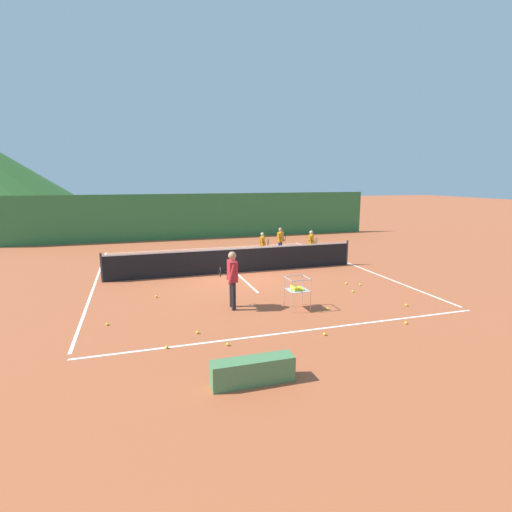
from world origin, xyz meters
The scene contains 26 objects.
ground_plane centered at (0.00, 0.00, 0.00)m, with size 120.00×120.00×0.00m, color #B25633.
line_baseline_near centered at (0.00, -6.21, 0.00)m, with size 10.16×0.08×0.01m, color white.
line_baseline_far centered at (0.00, 5.69, 0.00)m, with size 10.16×0.08×0.01m, color white.
line_sideline_west centered at (-5.08, 0.00, 0.00)m, with size 0.08×11.91×0.01m, color white.
line_sideline_east centered at (5.08, 0.00, 0.00)m, with size 0.08×11.91×0.01m, color white.
line_service_center centered at (0.00, 0.00, 0.00)m, with size 0.08×5.76×0.01m, color white.
tennis_net centered at (0.00, 0.00, 0.50)m, with size 9.76×0.08×1.05m.
instructor centered at (-1.15, -4.10, 0.97)m, with size 0.43×0.76×1.62m.
student_0 centered at (1.86, 2.32, 0.72)m, with size 0.40×0.68×1.20m.
student_1 centered at (2.96, 2.94, 0.78)m, with size 0.48×0.69×1.29m.
student_2 centered at (4.06, 1.85, 0.76)m, with size 0.45×0.69×1.26m.
ball_cart centered at (0.55, -4.68, 0.59)m, with size 0.58×0.58×0.90m.
tennis_ball_0 centered at (-2.37, -5.65, 0.03)m, with size 0.07×0.07×0.07m, color yellow.
tennis_ball_1 centered at (-3.14, -2.41, 0.03)m, with size 0.07×0.07×0.07m, color yellow.
tennis_ball_2 centered at (-1.85, -6.51, 0.03)m, with size 0.07×0.07×0.07m, color yellow.
tennis_ball_3 centered at (1.36, -5.03, 0.03)m, with size 0.07×0.07×0.07m, color yellow.
tennis_ball_4 centered at (0.44, -6.62, 0.03)m, with size 0.07×0.07×0.07m, color yellow.
tennis_ball_5 centered at (3.59, -3.07, 0.03)m, with size 0.07×0.07×0.07m, color yellow.
tennis_ball_6 centered at (2.71, -6.58, 0.03)m, with size 0.07×0.07×0.07m, color yellow.
tennis_ball_7 centered at (2.93, -3.71, 0.03)m, with size 0.07×0.07×0.07m, color yellow.
tennis_ball_8 centered at (3.22, -2.80, 0.03)m, with size 0.07×0.07×0.07m, color yellow.
tennis_ball_9 centered at (-3.13, -6.26, 0.03)m, with size 0.07×0.07×0.07m, color yellow.
tennis_ball_10 centered at (3.65, -5.39, 0.03)m, with size 0.07×0.07×0.07m, color yellow.
tennis_ball_11 centered at (-4.43, -4.45, 0.03)m, with size 0.07×0.07×0.07m, color yellow.
windscreen_fence centered at (0.00, 9.28, 1.36)m, with size 22.36×0.08×2.71m, color #33753D.
courtside_bench centered at (-1.78, -8.18, 0.23)m, with size 1.50×0.36×0.46m, color #4C7F4C.
Camera 1 is at (-3.62, -14.30, 3.57)m, focal length 27.39 mm.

